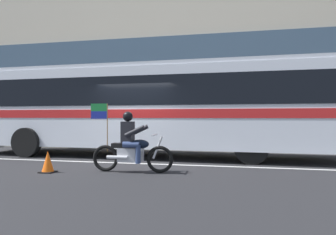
{
  "coord_description": "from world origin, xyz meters",
  "views": [
    {
      "loc": [
        3.42,
        -10.01,
        1.44
      ],
      "look_at": [
        1.2,
        -0.19,
        1.4
      ],
      "focal_mm": 34.63,
      "sensor_mm": 36.0,
      "label": 1
    }
  ],
  "objects_px": {
    "motorcycle_with_rider": "(131,146)",
    "traffic_cone": "(48,162)",
    "transit_bus": "(147,104)",
    "fire_hydrant": "(299,140)"
  },
  "relations": [
    {
      "from": "transit_bus",
      "to": "traffic_cone",
      "type": "height_order",
      "value": "transit_bus"
    },
    {
      "from": "transit_bus",
      "to": "fire_hydrant",
      "type": "bearing_deg",
      "value": 23.55
    },
    {
      "from": "motorcycle_with_rider",
      "to": "fire_hydrant",
      "type": "xyz_separation_m",
      "value": [
        4.99,
        5.7,
        -0.15
      ]
    },
    {
      "from": "motorcycle_with_rider",
      "to": "traffic_cone",
      "type": "xyz_separation_m",
      "value": [
        -2.07,
        -0.52,
        -0.41
      ]
    },
    {
      "from": "transit_bus",
      "to": "motorcycle_with_rider",
      "type": "xyz_separation_m",
      "value": [
        0.56,
        -3.28,
        -1.22
      ]
    },
    {
      "from": "traffic_cone",
      "to": "fire_hydrant",
      "type": "bearing_deg",
      "value": 41.37
    },
    {
      "from": "traffic_cone",
      "to": "motorcycle_with_rider",
      "type": "bearing_deg",
      "value": 14.12
    },
    {
      "from": "motorcycle_with_rider",
      "to": "traffic_cone",
      "type": "height_order",
      "value": "motorcycle_with_rider"
    },
    {
      "from": "transit_bus",
      "to": "traffic_cone",
      "type": "bearing_deg",
      "value": -111.69
    },
    {
      "from": "motorcycle_with_rider",
      "to": "traffic_cone",
      "type": "distance_m",
      "value": 2.18
    }
  ]
}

